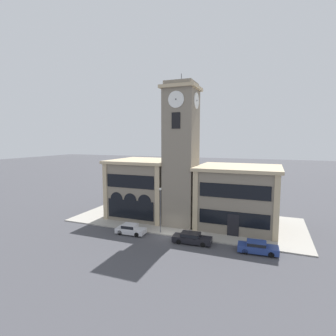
# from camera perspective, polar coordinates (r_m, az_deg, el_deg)

# --- Properties ---
(ground_plane) EXTENTS (300.00, 300.00, 0.00)m
(ground_plane) POSITION_cam_1_polar(r_m,az_deg,el_deg) (36.01, 0.05, -14.60)
(ground_plane) COLOR #424247
(sidewalk_kerb) EXTENTS (35.15, 14.70, 0.15)m
(sidewalk_kerb) POSITION_cam_1_polar(r_m,az_deg,el_deg) (42.53, 3.75, -11.20)
(sidewalk_kerb) COLOR #A39E93
(sidewalk_kerb) RESTS_ON ground_plane
(clock_tower) EXTENTS (5.11, 5.11, 22.12)m
(clock_tower) POSITION_cam_1_polar(r_m,az_deg,el_deg) (38.53, 2.85, 2.81)
(clock_tower) COLOR gray
(clock_tower) RESTS_ON ground_plane
(town_hall_left_wing) EXTENTS (10.39, 10.49, 9.46)m
(town_hall_left_wing) POSITION_cam_1_polar(r_m,az_deg,el_deg) (44.49, -5.12, -4.22)
(town_hall_left_wing) COLOR gray
(town_hall_left_wing) RESTS_ON ground_plane
(town_hall_right_wing) EXTENTS (11.77, 10.49, 8.93)m
(town_hall_right_wing) POSITION_cam_1_polar(r_m,az_deg,el_deg) (40.20, 15.02, -5.92)
(town_hall_right_wing) COLOR gray
(town_hall_right_wing) RESTS_ON ground_plane
(parked_car_near) EXTENTS (4.10, 1.99, 1.38)m
(parked_car_near) POSITION_cam_1_polar(r_m,az_deg,el_deg) (36.84, -8.18, -12.99)
(parked_car_near) COLOR silver
(parked_car_near) RESTS_ON ground_plane
(parked_car_mid) EXTENTS (4.91, 1.99, 1.32)m
(parked_car_mid) POSITION_cam_1_polar(r_m,az_deg,el_deg) (33.64, 5.17, -14.90)
(parked_car_mid) COLOR black
(parked_car_mid) RESTS_ON ground_plane
(parked_car_far) EXTENTS (4.50, 1.99, 1.35)m
(parked_car_far) POSITION_cam_1_polar(r_m,az_deg,el_deg) (32.50, 18.89, -15.96)
(parked_car_far) COLOR navy
(parked_car_far) RESTS_ON ground_plane
(street_lamp) EXTENTS (0.36, 0.36, 6.20)m
(street_lamp) POSITION_cam_1_polar(r_m,az_deg,el_deg) (35.66, -1.68, -7.77)
(street_lamp) COLOR #4C4C51
(street_lamp) RESTS_ON sidewalk_kerb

